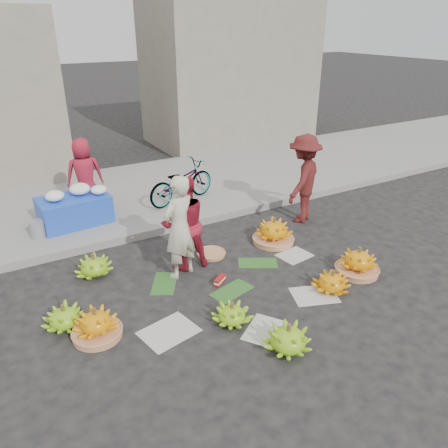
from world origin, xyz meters
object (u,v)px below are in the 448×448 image
banana_bunch_4 (358,262)px  bicycle (181,182)px  banana_bunch_0 (96,325)px  vendor_cream (179,228)px  flower_table (75,208)px

banana_bunch_4 → bicycle: (-1.26, 3.93, 0.36)m
banana_bunch_4 → bicycle: size_ratio=0.44×
banana_bunch_0 → vendor_cream: 1.90m
vendor_cream → flower_table: size_ratio=1.24×
banana_bunch_4 → vendor_cream: vendor_cream is taller
banana_bunch_4 → flower_table: bearing=131.7°
vendor_cream → bicycle: bearing=-135.8°
banana_bunch_0 → banana_bunch_4: banana_bunch_4 is taller
vendor_cream → banana_bunch_4: bearing=130.3°
flower_table → banana_bunch_0: bearing=-103.3°
banana_bunch_0 → bicycle: 4.41m
flower_table → bicycle: (2.25, -0.00, 0.13)m
banana_bunch_0 → banana_bunch_4: bearing=-7.4°
banana_bunch_4 → vendor_cream: bearing=151.0°
banana_bunch_0 → banana_bunch_4: size_ratio=0.96×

